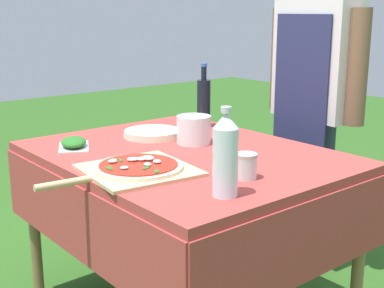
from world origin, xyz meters
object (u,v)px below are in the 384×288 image
object	(u,v)px
pizza_on_peel	(136,168)
mixing_tub	(194,130)
sauce_jar	(246,167)
prep_table	(185,172)
herb_container	(74,143)
oil_bottle	(204,102)
person_cook	(314,89)
plate_stack	(153,133)
water_bottle	(225,155)

from	to	relation	value
pizza_on_peel	mixing_tub	size ratio (longest dim) A/B	3.87
sauce_jar	pizza_on_peel	bearing A→B (deg)	-140.04
mixing_tub	pizza_on_peel	bearing A→B (deg)	-65.37
prep_table	herb_container	size ratio (longest dim) A/B	5.67
oil_bottle	person_cook	bearing A→B (deg)	54.93
pizza_on_peel	plate_stack	distance (m)	0.53
herb_container	plate_stack	world-z (taller)	herb_container
oil_bottle	herb_container	bearing A→B (deg)	-92.36
prep_table	water_bottle	xyz separation A→B (m)	(0.48, -0.23, 0.21)
water_bottle	sauce_jar	bearing A→B (deg)	115.93
person_cook	prep_table	bearing A→B (deg)	95.07
plate_stack	herb_container	bearing A→B (deg)	-96.91
prep_table	sauce_jar	world-z (taller)	sauce_jar
oil_bottle	mixing_tub	distance (m)	0.34
prep_table	herb_container	xyz separation A→B (m)	(-0.34, -0.31, 0.11)
person_cook	pizza_on_peel	world-z (taller)	person_cook
person_cook	herb_container	distance (m)	1.17
prep_table	plate_stack	distance (m)	0.32
plate_stack	person_cook	bearing A→B (deg)	68.80
person_cook	plate_stack	size ratio (longest dim) A/B	6.06
mixing_tub	sauce_jar	distance (m)	0.51
mixing_tub	plate_stack	world-z (taller)	mixing_tub
oil_bottle	prep_table	bearing A→B (deg)	-49.49
pizza_on_peel	oil_bottle	bearing A→B (deg)	128.68
mixing_tub	sauce_jar	size ratio (longest dim) A/B	1.69
oil_bottle	pizza_on_peel	bearing A→B (deg)	-57.99
pizza_on_peel	mixing_tub	xyz separation A→B (m)	(-0.19, 0.42, 0.04)
herb_container	water_bottle	bearing A→B (deg)	5.59
mixing_tub	plate_stack	distance (m)	0.22
prep_table	person_cook	world-z (taller)	person_cook
prep_table	person_cook	size ratio (longest dim) A/B	0.80
water_bottle	plate_stack	distance (m)	0.83
oil_bottle	mixing_tub	bearing A→B (deg)	-47.75
pizza_on_peel	sauce_jar	xyz separation A→B (m)	(0.29, 0.24, 0.02)
person_cook	plate_stack	world-z (taller)	person_cook
plate_stack	oil_bottle	bearing A→B (deg)	92.93
water_bottle	sauce_jar	size ratio (longest dim) A/B	3.21
mixing_tub	plate_stack	size ratio (longest dim) A/B	0.57
person_cook	water_bottle	xyz separation A→B (m)	(0.48, -1.03, -0.05)
prep_table	oil_bottle	bearing A→B (deg)	130.51
herb_container	plate_stack	xyz separation A→B (m)	(0.04, 0.36, -0.01)
mixing_tub	plate_stack	bearing A→B (deg)	-162.56
water_bottle	prep_table	bearing A→B (deg)	154.31
herb_container	prep_table	bearing A→B (deg)	42.55
water_bottle	mixing_tub	xyz separation A→B (m)	(-0.57, 0.35, -0.07)
pizza_on_peel	sauce_jar	distance (m)	0.38
person_cook	pizza_on_peel	size ratio (longest dim) A/B	2.77
oil_bottle	mixing_tub	size ratio (longest dim) A/B	2.10
sauce_jar	person_cook	bearing A→B (deg)	114.94
prep_table	water_bottle	size ratio (longest dim) A/B	4.50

